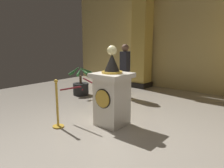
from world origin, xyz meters
TOP-DOWN VIEW (x-y plane):
  - ground_plane at (0.00, 0.00)m, footprint 11.53×11.53m
  - back_wall at (0.00, 4.90)m, footprint 11.53×0.16m
  - pedestal_clock at (-0.20, 0.49)m, footprint 0.74×0.74m
  - stanchion_near at (-0.97, 1.08)m, footprint 0.24×0.24m
  - stanchion_far at (-0.99, -0.36)m, footprint 0.24×0.24m
  - velvet_rope at (-0.98, 0.36)m, footprint 0.74×0.77m
  - column_left at (-1.85, 4.34)m, footprint 0.73×0.73m
  - potted_palm_left at (-2.74, 1.89)m, footprint 0.84×0.74m
  - bystander_guest at (-1.35, 2.54)m, footprint 0.30×0.40m

SIDE VIEW (x-z plane):
  - ground_plane at x=0.00m, z-range 0.00..0.00m
  - potted_palm_left at x=-2.74m, z-range -0.19..0.83m
  - stanchion_near at x=-0.97m, z-range -0.15..0.87m
  - stanchion_far at x=-0.99m, z-range -0.16..0.89m
  - pedestal_clock at x=-0.20m, z-range -0.17..1.55m
  - velvet_rope at x=-0.98m, z-range 0.68..0.90m
  - bystander_guest at x=-1.35m, z-range 0.06..1.79m
  - column_left at x=-1.85m, z-range -0.01..3.79m
  - back_wall at x=0.00m, z-range 0.00..3.97m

